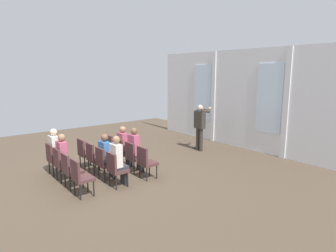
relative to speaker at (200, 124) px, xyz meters
name	(u,v)px	position (x,y,z in m)	size (l,w,h in m)	color
ground_plane	(101,176)	(0.22, -4.23, -1.03)	(15.24, 15.24, 0.00)	brown
rear_partition	(233,99)	(0.24, 1.63, 0.89)	(8.33, 0.14, 3.84)	silver
speaker	(200,124)	(0.00, 0.00, 0.00)	(0.51, 0.69, 1.77)	#332D28
mic_stand	(197,140)	(-0.30, 0.15, -0.69)	(0.28, 0.28, 1.55)	black
chair_r0_c0	(112,147)	(-0.77, -3.33, -0.49)	(0.46, 0.44, 0.94)	black
chair_r0_c1	(122,151)	(-0.11, -3.33, -0.49)	(0.46, 0.44, 0.94)	black
audience_r0_c1	(124,144)	(-0.11, -3.25, -0.30)	(0.36, 0.39, 1.32)	#2D2D33
chair_r0_c2	(133,155)	(0.55, -3.33, -0.49)	(0.46, 0.44, 0.94)	black
audience_r0_c2	(135,148)	(0.55, -3.25, -0.27)	(0.36, 0.39, 1.37)	#2D2D33
chair_r0_c3	(146,161)	(1.21, -3.33, -0.49)	(0.46, 0.44, 0.94)	black
chair_r1_c0	(85,152)	(-0.77, -4.28, -0.49)	(0.46, 0.44, 0.94)	black
chair_r1_c1	(94,156)	(-0.11, -4.28, -0.49)	(0.46, 0.44, 0.94)	black
chair_r1_c2	(104,162)	(0.55, -4.28, -0.49)	(0.46, 0.44, 0.94)	black
audience_r1_c2	(106,154)	(0.55, -4.20, -0.30)	(0.36, 0.39, 1.31)	#2D2D33
chair_r1_c3	(116,168)	(1.21, -4.28, -0.49)	(0.46, 0.44, 0.94)	black
audience_r1_c3	(118,159)	(1.21, -4.21, -0.27)	(0.36, 0.39, 1.37)	#2D2D33
chair_r2_c0	(54,157)	(-0.77, -5.24, -0.49)	(0.46, 0.44, 0.94)	black
audience_r2_c0	(56,149)	(-0.77, -5.16, -0.27)	(0.36, 0.39, 1.37)	#2D2D33
chair_r2_c1	(61,162)	(-0.11, -5.24, -0.49)	(0.46, 0.44, 0.94)	black
audience_r2_c1	(64,155)	(-0.11, -5.16, -0.29)	(0.36, 0.39, 1.33)	#2D2D33
chair_r2_c2	(70,169)	(0.55, -5.24, -0.49)	(0.46, 0.44, 0.94)	black
chair_r2_c3	(80,176)	(1.21, -5.24, -0.49)	(0.46, 0.44, 0.94)	black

